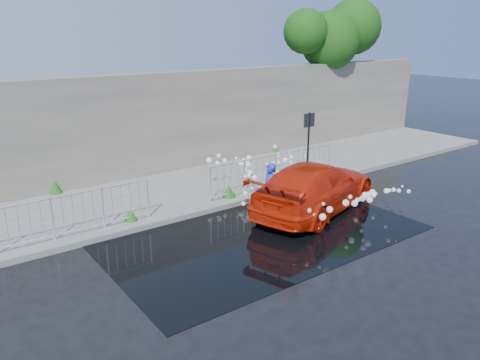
{
  "coord_description": "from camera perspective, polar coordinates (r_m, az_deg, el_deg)",
  "views": [
    {
      "loc": [
        -6.5,
        -7.73,
        5.0
      ],
      "look_at": [
        0.91,
        2.42,
        1.0
      ],
      "focal_mm": 35.0,
      "sensor_mm": 36.0,
      "label": 1
    }
  ],
  "objects": [
    {
      "name": "curb",
      "position": [
        13.48,
        -4.6,
        -3.81
      ],
      "size": [
        30.0,
        0.25,
        0.16
      ],
      "primitive_type": "cube",
      "color": "#5E5E5A",
      "rests_on": "ground"
    },
    {
      "name": "weeds",
      "position": [
        14.51,
        -9.26,
        -1.38
      ],
      "size": [
        12.17,
        3.93,
        0.43
      ],
      "color": "#175718",
      "rests_on": "pavement"
    },
    {
      "name": "red_car",
      "position": [
        13.71,
        9.11,
        -0.82
      ],
      "size": [
        5.24,
        3.36,
        1.41
      ],
      "primitive_type": "imported",
      "rotation": [
        0.0,
        0.0,
        1.88
      ],
      "color": "red",
      "rests_on": "ground"
    },
    {
      "name": "sign_post",
      "position": [
        15.57,
        8.35,
        5.33
      ],
      "size": [
        0.45,
        0.06,
        2.5
      ],
      "color": "black",
      "rests_on": "ground"
    },
    {
      "name": "puddle",
      "position": [
        12.26,
        2.37,
        -6.41
      ],
      "size": [
        8.0,
        5.0,
        0.01
      ],
      "primitive_type": "cube",
      "color": "black",
      "rests_on": "ground"
    },
    {
      "name": "pavement",
      "position": [
        15.12,
        -8.6,
        -1.56
      ],
      "size": [
        30.0,
        4.0,
        0.15
      ],
      "primitive_type": "cube",
      "color": "#5E5E5A",
      "rests_on": "ground"
    },
    {
      "name": "railing_left",
      "position": [
        12.13,
        -21.91,
        -4.27
      ],
      "size": [
        5.05,
        0.05,
        1.1
      ],
      "color": "silver",
      "rests_on": "pavement"
    },
    {
      "name": "retaining_wall",
      "position": [
        16.58,
        -12.47,
        6.47
      ],
      "size": [
        30.0,
        0.6,
        3.5
      ],
      "primitive_type": "cube",
      "color": "#605A50",
      "rests_on": "pavement"
    },
    {
      "name": "water_spray",
      "position": [
        14.09,
        7.07,
        0.14
      ],
      "size": [
        3.66,
        5.59,
        1.03
      ],
      "color": "white",
      "rests_on": "ground"
    },
    {
      "name": "person",
      "position": [
        13.15,
        3.66,
        -1.19
      ],
      "size": [
        0.39,
        0.57,
        1.52
      ],
      "primitive_type": "imported",
      "rotation": [
        0.0,
        0.0,
        -1.62
      ],
      "color": "#2437B7",
      "rests_on": "ground"
    },
    {
      "name": "ground",
      "position": [
        11.27,
        3.55,
        -8.72
      ],
      "size": [
        90.0,
        90.0,
        0.0
      ],
      "primitive_type": "plane",
      "color": "black",
      "rests_on": "ground"
    },
    {
      "name": "railing_right",
      "position": [
        15.21,
        4.29,
        1.32
      ],
      "size": [
        5.05,
        0.05,
        1.1
      ],
      "color": "silver",
      "rests_on": "pavement"
    },
    {
      "name": "tree",
      "position": [
        22.28,
        11.55,
        16.99
      ],
      "size": [
        5.21,
        2.6,
        6.46
      ],
      "color": "#332114",
      "rests_on": "ground"
    }
  ]
}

